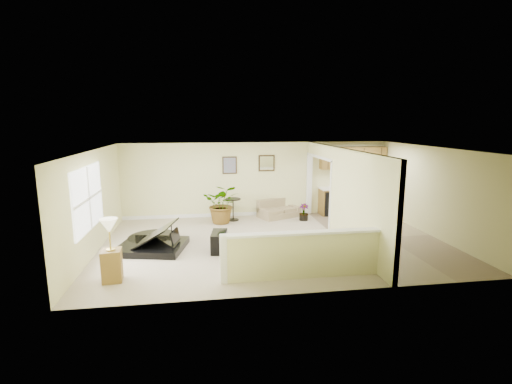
{
  "coord_description": "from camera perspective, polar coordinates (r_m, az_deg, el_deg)",
  "views": [
    {
      "loc": [
        -1.89,
        -9.29,
        3.19
      ],
      "look_at": [
        -0.44,
        0.4,
        1.31
      ],
      "focal_mm": 26.0,
      "sensor_mm": 36.0,
      "label": 1
    }
  ],
  "objects": [
    {
      "name": "pony_half_wall",
      "position": [
        7.74,
        6.85,
        -9.44
      ],
      "size": [
        3.42,
        0.22,
        1.0
      ],
      "color": "#ECE9A1",
      "rests_on": "floor"
    },
    {
      "name": "piano",
      "position": [
        9.78,
        -15.96,
        -4.79
      ],
      "size": [
        2.08,
        2.1,
        1.5
      ],
      "rotation": [
        0.0,
        0.0,
        -0.22
      ],
      "color": "black",
      "rests_on": "floor"
    },
    {
      "name": "left_window",
      "position": [
        9.33,
        -24.47,
        -0.89
      ],
      "size": [
        0.05,
        2.15,
        1.45
      ],
      "primitive_type": "cube",
      "color": "white",
      "rests_on": "left_wall"
    },
    {
      "name": "kitchen_vinyl",
      "position": [
        11.04,
        19.24,
        -6.57
      ],
      "size": [
        2.7,
        6.0,
        0.01
      ],
      "primitive_type": "cube",
      "color": "gray",
      "rests_on": "floor"
    },
    {
      "name": "floor",
      "position": [
        10.0,
        2.88,
        -7.78
      ],
      "size": [
        9.0,
        9.0,
        0.0
      ],
      "primitive_type": "plane",
      "color": "#B4A28C",
      "rests_on": "ground"
    },
    {
      "name": "wall_art_left",
      "position": [
        12.38,
        -4.08,
        4.13
      ],
      "size": [
        0.48,
        0.04,
        0.58
      ],
      "color": "#342513",
      "rests_on": "back_wall"
    },
    {
      "name": "interior_partition",
      "position": [
        10.42,
        12.42,
        -0.32
      ],
      "size": [
        0.18,
        5.99,
        2.5
      ],
      "color": "#ECE9A1",
      "rests_on": "floor"
    },
    {
      "name": "piano_bench",
      "position": [
        9.34,
        -5.67,
        -7.61
      ],
      "size": [
        0.47,
        0.77,
        0.49
      ],
      "primitive_type": "cube",
      "rotation": [
        0.0,
        0.0,
        -0.14
      ],
      "color": "black",
      "rests_on": "floor"
    },
    {
      "name": "wall_mirror",
      "position": [
        12.53,
        1.64,
        4.46
      ],
      "size": [
        0.55,
        0.04,
        0.55
      ],
      "color": "#342513",
      "rests_on": "back_wall"
    },
    {
      "name": "lamp_stand",
      "position": [
        8.07,
        -21.4,
        -9.01
      ],
      "size": [
        0.42,
        0.42,
        1.3
      ],
      "color": "brown",
      "rests_on": "floor"
    },
    {
      "name": "front_wall",
      "position": [
        6.85,
        7.92,
        -5.72
      ],
      "size": [
        9.0,
        0.04,
        2.5
      ],
      "primitive_type": "cube",
      "color": "#ECE9A1",
      "rests_on": "floor"
    },
    {
      "name": "ceiling",
      "position": [
        9.5,
        3.02,
        6.66
      ],
      "size": [
        9.0,
        6.0,
        0.04
      ],
      "primitive_type": "cube",
      "color": "white",
      "rests_on": "back_wall"
    },
    {
      "name": "right_wall",
      "position": [
        11.44,
        25.63,
        -0.0
      ],
      "size": [
        0.04,
        6.0,
        2.5
      ],
      "primitive_type": "cube",
      "color": "#ECE9A1",
      "rests_on": "floor"
    },
    {
      "name": "kitchen_cabinets",
      "position": [
        13.25,
        14.2,
        0.42
      ],
      "size": [
        2.36,
        0.65,
        2.33
      ],
      "color": "brown",
      "rests_on": "floor"
    },
    {
      "name": "loveseat",
      "position": [
        12.59,
        3.52,
        -2.5
      ],
      "size": [
        1.63,
        1.25,
        0.77
      ],
      "rotation": [
        0.0,
        0.0,
        0.41
      ],
      "color": "tan",
      "rests_on": "floor"
    },
    {
      "name": "accent_table",
      "position": [
        12.08,
        -3.55,
        -2.22
      ],
      "size": [
        0.5,
        0.5,
        0.72
      ],
      "color": "black",
      "rests_on": "floor"
    },
    {
      "name": "small_plant",
      "position": [
        12.2,
        7.35,
        -3.27
      ],
      "size": [
        0.39,
        0.39,
        0.55
      ],
      "color": "black",
      "rests_on": "floor"
    },
    {
      "name": "palm_plant",
      "position": [
        11.76,
        -5.18,
        -1.85
      ],
      "size": [
        1.32,
        1.2,
        1.26
      ],
      "color": "black",
      "rests_on": "floor"
    },
    {
      "name": "back_wall",
      "position": [
        12.58,
        0.26,
        1.97
      ],
      "size": [
        9.0,
        0.04,
        2.5
      ],
      "primitive_type": "cube",
      "color": "#ECE9A1",
      "rests_on": "floor"
    },
    {
      "name": "left_wall",
      "position": [
        9.84,
        -23.69,
        -1.45
      ],
      "size": [
        0.04,
        6.0,
        2.5
      ],
      "primitive_type": "cube",
      "color": "#ECE9A1",
      "rests_on": "floor"
    }
  ]
}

